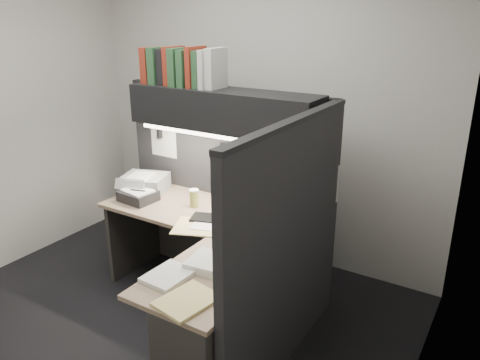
% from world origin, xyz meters
% --- Properties ---
extents(floor, '(3.50, 3.50, 0.00)m').
position_xyz_m(floor, '(0.00, 0.00, 0.00)').
color(floor, black).
rests_on(floor, ground).
extents(wall_back, '(3.50, 0.04, 2.70)m').
position_xyz_m(wall_back, '(0.00, 1.50, 1.35)').
color(wall_back, '#B8B6AF').
rests_on(wall_back, floor).
extents(wall_right, '(0.04, 3.00, 2.70)m').
position_xyz_m(wall_right, '(1.75, 0.00, 1.35)').
color(wall_right, '#B8B6AF').
rests_on(wall_right, floor).
extents(partition_back, '(1.90, 0.06, 1.60)m').
position_xyz_m(partition_back, '(0.03, 0.93, 0.80)').
color(partition_back, black).
rests_on(partition_back, floor).
extents(partition_right, '(0.06, 1.50, 1.60)m').
position_xyz_m(partition_right, '(0.98, 0.18, 0.80)').
color(partition_right, black).
rests_on(partition_right, floor).
extents(desk, '(1.70, 1.53, 0.73)m').
position_xyz_m(desk, '(0.43, -0.00, 0.44)').
color(desk, '#8A7658').
rests_on(desk, floor).
extents(overhead_shelf, '(1.55, 0.34, 0.30)m').
position_xyz_m(overhead_shelf, '(0.12, 0.75, 1.50)').
color(overhead_shelf, black).
rests_on(overhead_shelf, partition_back).
extents(task_light_tube, '(1.32, 0.04, 0.04)m').
position_xyz_m(task_light_tube, '(0.12, 0.61, 1.33)').
color(task_light_tube, white).
rests_on(task_light_tube, overhead_shelf).
extents(monitor, '(0.43, 0.29, 0.48)m').
position_xyz_m(monitor, '(0.26, 0.78, 0.92)').
color(monitor, black).
rests_on(monitor, desk).
extents(keyboard, '(0.51, 0.31, 0.02)m').
position_xyz_m(keyboard, '(0.31, 0.48, 0.74)').
color(keyboard, black).
rests_on(keyboard, desk).
extents(mousepad, '(0.25, 0.24, 0.00)m').
position_xyz_m(mousepad, '(0.61, 0.41, 0.73)').
color(mousepad, navy).
rests_on(mousepad, desk).
extents(mouse, '(0.09, 0.12, 0.04)m').
position_xyz_m(mouse, '(0.61, 0.42, 0.75)').
color(mouse, black).
rests_on(mouse, mousepad).
extents(telephone, '(0.24, 0.25, 0.08)m').
position_xyz_m(telephone, '(0.63, 0.62, 0.77)').
color(telephone, '#BEB692').
rests_on(telephone, desk).
extents(coffee_cup, '(0.09, 0.09, 0.13)m').
position_xyz_m(coffee_cup, '(-0.05, 0.59, 0.80)').
color(coffee_cup, '#D4C455').
rests_on(coffee_cup, desk).
extents(printer, '(0.44, 0.41, 0.14)m').
position_xyz_m(printer, '(-0.61, 0.63, 0.80)').
color(printer, '#939698').
rests_on(printer, desk).
extents(notebook_stack, '(0.29, 0.25, 0.08)m').
position_xyz_m(notebook_stack, '(-0.51, 0.45, 0.77)').
color(notebook_stack, black).
rests_on(notebook_stack, desk).
extents(open_folder, '(0.54, 0.45, 0.01)m').
position_xyz_m(open_folder, '(0.26, 0.32, 0.73)').
color(open_folder, '#DDCD7C').
rests_on(open_folder, desk).
extents(paper_stack_a, '(0.32, 0.28, 0.06)m').
position_xyz_m(paper_stack_a, '(0.63, -0.11, 0.76)').
color(paper_stack_a, white).
rests_on(paper_stack_a, desk).
extents(paper_stack_b, '(0.23, 0.29, 0.03)m').
position_xyz_m(paper_stack_b, '(0.47, -0.34, 0.74)').
color(paper_stack_b, white).
rests_on(paper_stack_b, desk).
extents(manila_stack, '(0.29, 0.35, 0.02)m').
position_xyz_m(manila_stack, '(0.71, -0.48, 0.74)').
color(manila_stack, '#DDCD7C').
rests_on(manila_stack, desk).
extents(binder_row, '(0.69, 0.25, 0.30)m').
position_xyz_m(binder_row, '(-0.24, 0.75, 1.79)').
color(binder_row, maroon).
rests_on(binder_row, overhead_shelf).
extents(pinned_papers, '(1.76, 1.31, 0.51)m').
position_xyz_m(pinned_papers, '(0.42, 0.56, 1.05)').
color(pinned_papers, white).
rests_on(pinned_papers, partition_back).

